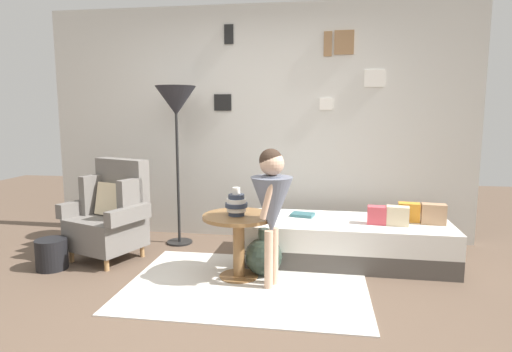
{
  "coord_description": "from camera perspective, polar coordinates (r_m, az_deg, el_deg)",
  "views": [
    {
      "loc": [
        0.74,
        -2.91,
        1.42
      ],
      "look_at": [
        0.15,
        0.95,
        0.85
      ],
      "focal_mm": 30.23,
      "sensor_mm": 36.0,
      "label": 1
    }
  ],
  "objects": [
    {
      "name": "floor_lamp",
      "position": [
        4.68,
        -10.54,
        9.04
      ],
      "size": [
        0.43,
        0.43,
        1.7
      ],
      "color": "black",
      "rests_on": "ground"
    },
    {
      "name": "ground_plane",
      "position": [
        3.33,
        -5.26,
        -17.03
      ],
      "size": [
        12.0,
        12.0,
        0.0
      ],
      "primitive_type": "plane",
      "color": "brown"
    },
    {
      "name": "vase_striped",
      "position": [
        3.66,
        -2.61,
        -3.74
      ],
      "size": [
        0.19,
        0.19,
        0.24
      ],
      "color": "#2D384C",
      "rests_on": "side_table"
    },
    {
      "name": "book_on_daybed",
      "position": [
        4.35,
        6.19,
        -5.11
      ],
      "size": [
        0.25,
        0.2,
        0.03
      ],
      "primitive_type": "cube",
      "rotation": [
        0.0,
        0.0,
        -0.21
      ],
      "color": "#376870",
      "rests_on": "daybed"
    },
    {
      "name": "demijohn_near",
      "position": [
        3.87,
        1.0,
        -10.54
      ],
      "size": [
        0.33,
        0.33,
        0.42
      ],
      "color": "#2D3D33",
      "rests_on": "ground"
    },
    {
      "name": "armchair",
      "position": [
        4.48,
        -18.6,
        -4.8
      ],
      "size": [
        0.88,
        0.77,
        0.97
      ],
      "color": "tan",
      "rests_on": "ground"
    },
    {
      "name": "pillow_head",
      "position": [
        4.33,
        22.45,
        -4.67
      ],
      "size": [
        0.23,
        0.15,
        0.19
      ],
      "primitive_type": "cube",
      "rotation": [
        0.0,
        0.0,
        -0.13
      ],
      "color": "tan",
      "rests_on": "daybed"
    },
    {
      "name": "rug",
      "position": [
        3.71,
        -1.16,
        -14.13
      ],
      "size": [
        1.97,
        1.44,
        0.01
      ],
      "primitive_type": "cube",
      "color": "silver",
      "rests_on": "ground"
    },
    {
      "name": "pillow_back",
      "position": [
        4.17,
        18.23,
        -5.03
      ],
      "size": [
        0.22,
        0.15,
        0.18
      ],
      "primitive_type": "cube",
      "rotation": [
        0.0,
        0.0,
        -0.16
      ],
      "color": "beige",
      "rests_on": "daybed"
    },
    {
      "name": "pillow_mid",
      "position": [
        4.37,
        19.59,
        -4.52
      ],
      "size": [
        0.21,
        0.15,
        0.18
      ],
      "primitive_type": "cube",
      "rotation": [
        0.0,
        0.0,
        -0.14
      ],
      "color": "orange",
      "rests_on": "daybed"
    },
    {
      "name": "magazine_basket",
      "position": [
        4.43,
        -25.42,
        -9.32
      ],
      "size": [
        0.28,
        0.28,
        0.28
      ],
      "primitive_type": "cylinder",
      "color": "black",
      "rests_on": "ground"
    },
    {
      "name": "daybed",
      "position": [
        4.3,
        12.08,
        -8.38
      ],
      "size": [
        1.91,
        0.83,
        0.4
      ],
      "color": "#4C4742",
      "rests_on": "ground"
    },
    {
      "name": "gallery_wall",
      "position": [
        4.92,
        0.06,
        6.94
      ],
      "size": [
        4.8,
        0.12,
        2.6
      ],
      "color": "beige",
      "rests_on": "ground"
    },
    {
      "name": "person_child",
      "position": [
        3.46,
        2.09,
        -3.14
      ],
      "size": [
        0.34,
        0.34,
        1.15
      ],
      "color": "#D8AD8E",
      "rests_on": "ground"
    },
    {
      "name": "side_table",
      "position": [
        3.74,
        -2.31,
        -7.46
      ],
      "size": [
        0.62,
        0.62,
        0.56
      ],
      "color": "olive",
      "rests_on": "ground"
    },
    {
      "name": "pillow_extra",
      "position": [
        4.17,
        15.68,
        -5.01
      ],
      "size": [
        0.18,
        0.14,
        0.17
      ],
      "primitive_type": "cube",
      "rotation": [
        0.0,
        0.0,
        -0.11
      ],
      "color": "#D64C56",
      "rests_on": "daybed"
    }
  ]
}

